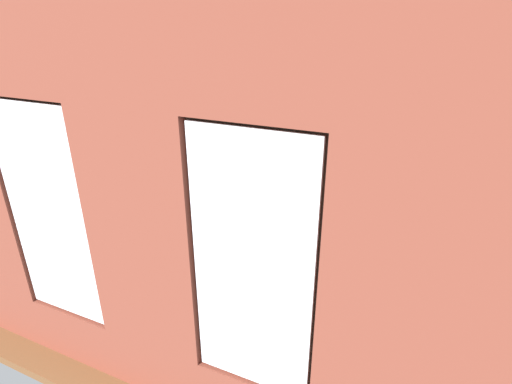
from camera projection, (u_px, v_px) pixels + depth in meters
name	position (u px, v px, depth m)	size (l,w,h in m)	color
ground_plane	(268.00, 256.00, 6.14)	(6.39, 6.12, 0.10)	brown
brick_wall_with_windows	(141.00, 236.00, 3.20)	(5.79, 0.30, 3.43)	brown
white_wall_right	(99.00, 127.00, 6.34)	(0.10, 5.12, 3.43)	silver
couch_by_window	(185.00, 317.00, 4.34)	(2.07, 0.87, 0.80)	black
couch_left	(423.00, 282.00, 4.91)	(0.94, 1.78, 0.80)	black
coffee_table	(268.00, 227.00, 6.09)	(1.29, 0.80, 0.43)	tan
cup_ceramic	(268.00, 221.00, 6.05)	(0.08, 0.08, 0.10)	#4C4C51
candle_jar	(261.00, 216.00, 6.19)	(0.08, 0.08, 0.11)	#B7333D
table_plant_small	(271.00, 222.00, 5.89)	(0.12, 0.12, 0.20)	beige
remote_black	(242.00, 222.00, 6.11)	(0.05, 0.17, 0.02)	black
remote_silver	(293.00, 224.00, 6.05)	(0.05, 0.17, 0.02)	#B2B2B7
media_console	(139.00, 206.00, 7.10)	(1.06, 0.42, 0.46)	black
tv_flatscreen	(135.00, 176.00, 6.87)	(0.99, 0.20, 0.70)	black
papasan_chair	(263.00, 180.00, 7.69)	(1.11, 1.11, 0.70)	olive
potted_plant_beside_window_right	(41.00, 261.00, 4.93)	(0.80, 0.71, 1.27)	#9E5638
potted_plant_between_couches	(322.00, 327.00, 3.66)	(0.90, 1.11, 1.42)	#47423D
potted_plant_foreground_right	(207.00, 161.00, 8.43)	(0.64, 0.78, 1.31)	brown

